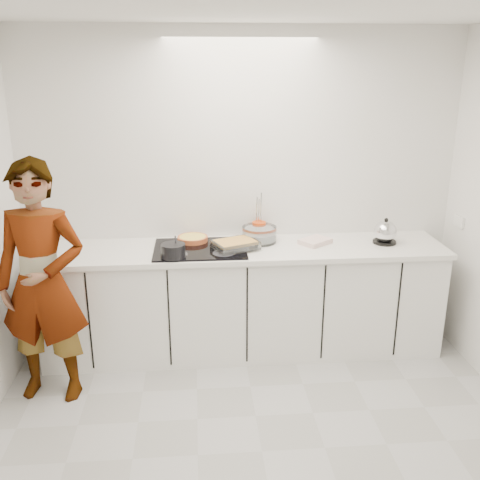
{
  "coord_description": "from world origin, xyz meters",
  "views": [
    {
      "loc": [
        -0.37,
        -2.74,
        2.3
      ],
      "look_at": [
        -0.05,
        1.05,
        1.05
      ],
      "focal_mm": 40.0,
      "sensor_mm": 36.0,
      "label": 1
    }
  ],
  "objects": [
    {
      "name": "base_cabinets",
      "position": [
        0.0,
        1.28,
        0.43
      ],
      "size": [
        3.2,
        0.58,
        0.87
      ],
      "primitive_type": "cube",
      "color": "white",
      "rests_on": "floor"
    },
    {
      "name": "hob",
      "position": [
        -0.35,
        1.26,
        0.92
      ],
      "size": [
        0.72,
        0.54,
        0.01
      ],
      "primitive_type": "cube",
      "color": "black",
      "rests_on": "countertop"
    },
    {
      "name": "wall_back",
      "position": [
        0.0,
        1.6,
        1.3
      ],
      "size": [
        3.6,
        0.0,
        2.6
      ],
      "primitive_type": "cube",
      "color": "white",
      "rests_on": "ground"
    },
    {
      "name": "cook",
      "position": [
        -1.44,
        0.76,
        0.87
      ],
      "size": [
        0.68,
        0.5,
        1.73
      ],
      "primitive_type": "imported",
      "rotation": [
        0.0,
        0.0,
        -0.14
      ],
      "color": "white",
      "rests_on": "floor"
    },
    {
      "name": "countertop",
      "position": [
        0.0,
        1.28,
        0.89
      ],
      "size": [
        3.24,
        0.64,
        0.04
      ],
      "primitive_type": "cube",
      "color": "white",
      "rests_on": "base_cabinets"
    },
    {
      "name": "wall_front",
      "position": [
        0.0,
        -1.6,
        1.3
      ],
      "size": [
        3.6,
        0.0,
        2.6
      ],
      "primitive_type": "cube",
      "color": "white",
      "rests_on": "ground"
    },
    {
      "name": "saucepan",
      "position": [
        -0.55,
        1.07,
        0.98
      ],
      "size": [
        0.23,
        0.23,
        0.17
      ],
      "color": "black",
      "rests_on": "hob"
    },
    {
      "name": "mixing_bowl",
      "position": [
        0.14,
        1.41,
        0.97
      ],
      "size": [
        0.35,
        0.35,
        0.13
      ],
      "color": "silver",
      "rests_on": "countertop"
    },
    {
      "name": "tea_towel",
      "position": [
        0.59,
        1.33,
        0.93
      ],
      "size": [
        0.3,
        0.28,
        0.04
      ],
      "primitive_type": "cube",
      "rotation": [
        0.0,
        0.0,
        0.64
      ],
      "color": "white",
      "rests_on": "countertop"
    },
    {
      "name": "floor",
      "position": [
        0.0,
        0.0,
        0.0
      ],
      "size": [
        3.6,
        3.2,
        0.0
      ],
      "primitive_type": "cube",
      "color": "#B3B3B3",
      "rests_on": "ground"
    },
    {
      "name": "kettle",
      "position": [
        1.16,
        1.3,
        1.0
      ],
      "size": [
        0.24,
        0.24,
        0.21
      ],
      "color": "black",
      "rests_on": "countertop"
    },
    {
      "name": "baking_dish",
      "position": [
        -0.07,
        1.22,
        0.96
      ],
      "size": [
        0.4,
        0.35,
        0.06
      ],
      "color": "silver",
      "rests_on": "hob"
    },
    {
      "name": "utensil_crock",
      "position": [
        0.15,
        1.5,
        0.98
      ],
      "size": [
        0.15,
        0.15,
        0.15
      ],
      "primitive_type": "cylinder",
      "rotation": [
        0.0,
        0.0,
        0.34
      ],
      "color": "#D74009",
      "rests_on": "countertop"
    },
    {
      "name": "tart_dish",
      "position": [
        -0.41,
        1.44,
        0.95
      ],
      "size": [
        0.33,
        0.33,
        0.04
      ],
      "color": "#BD572D",
      "rests_on": "hob"
    }
  ]
}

